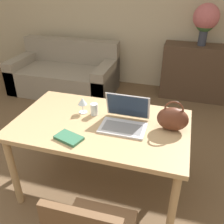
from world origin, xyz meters
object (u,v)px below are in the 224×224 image
Objects in this scene: couch at (65,75)px; flower_vase at (206,19)px; wine_glass at (83,102)px; handbag at (173,119)px; drinking_glass at (94,109)px; laptop at (125,117)px.

flower_vase is (2.14, 0.34, 0.95)m from couch.
handbag reaches higher than wine_glass.
drinking_glass is 2.43m from flower_vase.
laptop is 1.44× the size of handbag.
flower_vase is (1.02, 2.20, 0.38)m from wine_glass.
couch is 2.75m from handbag.
wine_glass is 2.45m from flower_vase.
flower_vase reaches higher than couch.
flower_vase is at bearing 83.94° from handbag.
flower_vase is (0.24, 2.25, 0.38)m from handbag.
laptop reaches higher than couch.
handbag is at bearing -4.00° from drinking_glass.
couch is 2.91× the size of flower_vase.
handbag reaches higher than laptop.
laptop is 3.46× the size of drinking_glass.
laptop is 0.31m from drinking_glass.
flower_vase reaches higher than handbag.
couch is 11.99× the size of wine_glass.
drinking_glass is at bearing -56.56° from couch.
wine_glass is (1.12, -1.86, 0.57)m from couch.
flower_vase is (0.91, 2.21, 0.43)m from drinking_glass.
couch is at bearing 121.14° from wine_glass.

